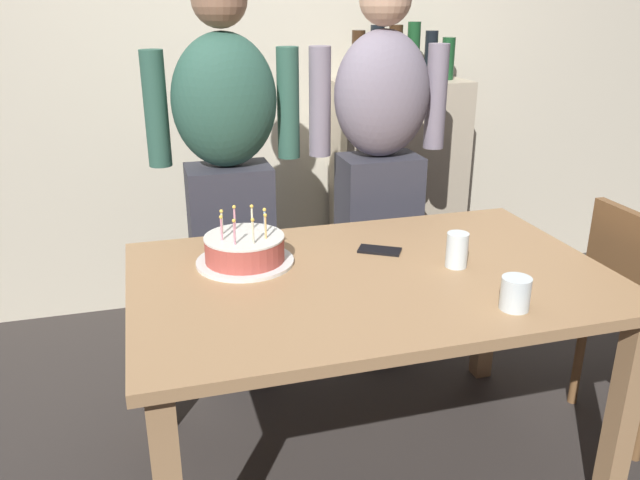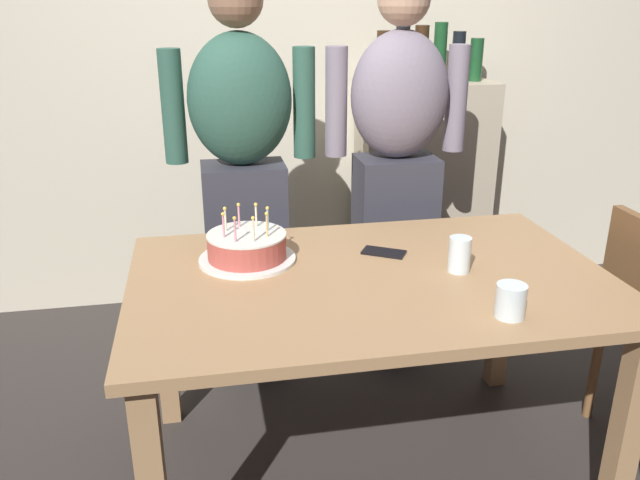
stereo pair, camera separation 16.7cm
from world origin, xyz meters
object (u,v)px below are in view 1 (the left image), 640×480
Objects in this scene: person_man_bearded at (228,177)px; person_woman_cardigan at (380,166)px; birthday_cake at (245,250)px; water_glass_near at (515,293)px; cell_phone at (380,250)px; water_glass_far at (457,250)px.

person_man_bearded and person_woman_cardigan have the same top height.
birthday_cake is 0.60m from person_man_bearded.
person_woman_cardigan is at bearing -180.00° from person_man_bearded.
water_glass_near is at bearing 119.54° from person_man_bearded.
cell_phone is at bearing -2.86° from birthday_cake.
birthday_cake is 2.81× the size of water_glass_far.
person_man_bearded is (-0.63, 1.12, 0.09)m from water_glass_near.
water_glass_far is at bearing -17.97° from birthday_cake.
cell_phone is at bearing 124.80° from person_man_bearded.
person_woman_cardigan is at bearing 87.36° from water_glass_far.
cell_phone is (-0.21, 0.51, -0.04)m from water_glass_near.
water_glass_far is (0.65, -0.21, 0.01)m from birthday_cake.
person_woman_cardigan is at bearing 88.98° from water_glass_near.
person_woman_cardigan reaches higher than birthday_cake.
person_man_bearded is at bearing 127.61° from water_glass_far.
person_woman_cardigan is at bearing 40.45° from birthday_cake.
water_glass_near reaches higher than cell_phone.
birthday_cake is 3.39× the size of water_glass_near.
birthday_cake is 0.19× the size of person_woman_cardigan.
cell_phone is at bearing 135.40° from water_glass_far.
water_glass_near is 0.06× the size of person_man_bearded.
water_glass_far is 0.07× the size of person_woman_cardigan.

